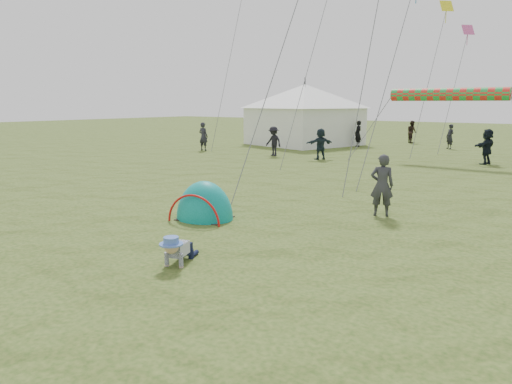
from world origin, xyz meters
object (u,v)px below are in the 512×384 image
Objects in this scene: crawling_toddler at (177,249)px; event_marquee at (304,113)px; popup_tent at (205,218)px; standing_adult at (382,185)px.

crawling_toddler is 0.12× the size of event_marquee.
popup_tent is (-1.96, 2.87, -0.31)m from crawling_toddler.
popup_tent is 22.43m from event_marquee.
popup_tent is 4.81m from standing_adult.
standing_adult is at bearing 27.61° from popup_tent.
standing_adult reaches higher than popup_tent.
event_marquee is (-12.65, 17.35, 1.47)m from standing_adult.
event_marquee is at bearing -76.54° from standing_adult.
event_marquee is at bearing 101.27° from popup_tent.
standing_adult is 0.25× the size of event_marquee.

